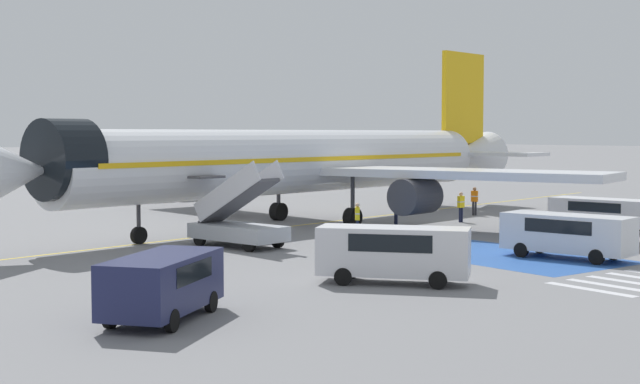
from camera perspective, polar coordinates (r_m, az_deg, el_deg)
ground_plane at (r=52.11m, az=0.25°, el=-2.13°), size 600.00×600.00×0.00m
apron_leadline_yellow at (r=51.73m, az=-1.55°, el=-2.17°), size 74.62×16.02×0.01m
apron_stand_patch_blue at (r=41.25m, az=9.80°, el=-3.74°), size 6.26×13.97×0.01m
apron_walkway_bar_0 at (r=32.15m, az=16.89°, el=-5.98°), size 0.44×3.60×0.01m
apron_walkway_bar_1 at (r=33.11m, az=18.12°, el=-5.73°), size 0.44×3.60×0.01m
apron_walkway_bar_2 at (r=34.09m, az=19.28°, el=-5.48°), size 0.44×3.60×0.01m
airliner at (r=52.00m, az=-1.03°, el=1.97°), size 41.56×34.43×11.19m
boarding_stairs_forward at (r=42.28m, az=-5.30°, el=-2.15°), size 3.15×5.52×4.13m
fuel_tanker at (r=74.15m, az=-7.92°, el=0.99°), size 10.41×3.26×3.53m
service_van_0 at (r=26.05m, az=-10.05°, el=-5.62°), size 4.81×4.37×1.87m
service_van_1 at (r=31.88m, az=4.73°, el=-3.70°), size 4.79×5.24×2.03m
service_van_2 at (r=51.41m, az=17.58°, el=-1.17°), size 3.04×5.75×1.77m
service_van_3 at (r=39.51m, az=15.55°, el=-2.48°), size 3.01×5.76×1.90m
ground_crew_0 at (r=46.46m, az=2.40°, el=-1.60°), size 0.44×0.48×1.74m
ground_crew_1 at (r=58.99m, az=9.86°, el=-0.44°), size 0.39×0.49×1.86m
ground_crew_2 at (r=54.32m, az=9.01°, el=-0.81°), size 0.44×0.25×1.83m
ground_crew_3 at (r=51.70m, az=4.88°, el=-1.10°), size 0.34×0.48×1.69m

